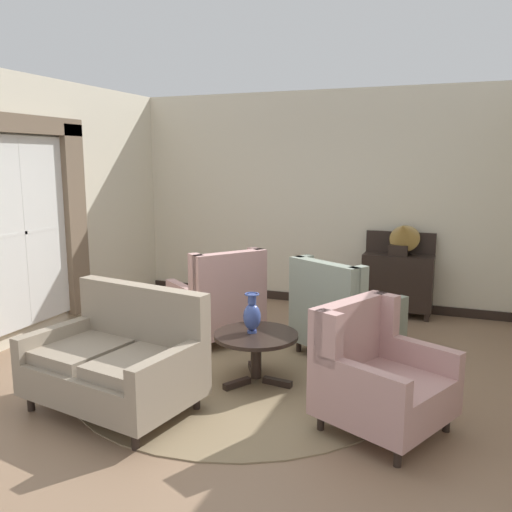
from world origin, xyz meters
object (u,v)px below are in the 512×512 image
coffee_table (256,344)px  armchair_back_corner (377,377)px  settee (118,361)px  armchair_foreground_right (219,304)px  armchair_far_left (342,316)px  sideboard (398,280)px  porcelain_vase (252,315)px  gramophone (403,235)px

coffee_table → armchair_back_corner: bearing=-22.3°
settee → armchair_foreground_right: 1.81m
armchair_far_left → sideboard: bearing=-71.8°
settee → armchair_far_left: bearing=61.8°
porcelain_vase → armchair_far_left: armchair_far_left is taller
porcelain_vase → settee: size_ratio=0.25×
settee → gramophone: bearing=71.7°
armchair_back_corner → porcelain_vase: bearing=93.0°
armchair_back_corner → coffee_table: bearing=92.9°
settee → armchair_far_left: 2.38m
coffee_table → armchair_far_left: size_ratio=0.64×
coffee_table → armchair_back_corner: armchair_back_corner is taller
armchair_far_left → gramophone: (0.42, 1.63, 0.67)m
armchair_far_left → sideboard: 1.76m
porcelain_vase → gramophone: bearing=67.7°
settee → armchair_far_left: (1.47, 1.86, 0.03)m
sideboard → gramophone: bearing=-61.6°
coffee_table → armchair_far_left: (0.59, 0.97, 0.06)m
armchair_back_corner → gramophone: size_ratio=1.95×
coffee_table → armchair_foreground_right: armchair_foreground_right is taller
coffee_table → settee: settee is taller
porcelain_vase → settee: bearing=-132.5°
armchair_foreground_right → armchair_far_left: size_ratio=0.99×
armchair_far_left → porcelain_vase: bearing=86.4°
coffee_table → armchair_far_left: armchair_far_left is taller
sideboard → coffee_table: bearing=-109.7°
porcelain_vase → settee: (-0.83, -0.91, -0.23)m
coffee_table → sideboard: bearing=70.3°
settee → gramophone: 4.03m
armchair_back_corner → sideboard: (-0.21, 3.17, 0.07)m
porcelain_vase → armchair_back_corner: (1.22, -0.50, -0.22)m
settee → armchair_foreground_right: size_ratio=1.24×
settee → armchair_far_left: armchair_far_left is taller
armchair_back_corner → sideboard: 3.18m
coffee_table → porcelain_vase: size_ratio=2.09×
settee → porcelain_vase: bearing=57.6°
gramophone → armchair_foreground_right: bearing=-137.1°
gramophone → porcelain_vase: bearing=-112.3°
armchair_back_corner → armchair_far_left: bearing=46.9°
porcelain_vase → armchair_foreground_right: size_ratio=0.31×
sideboard → porcelain_vase: bearing=-110.6°
gramophone → coffee_table: bearing=-111.3°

